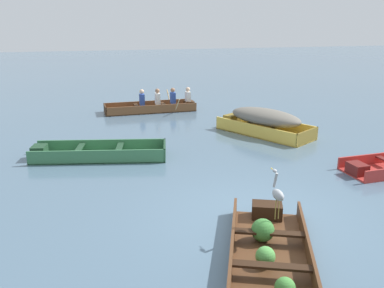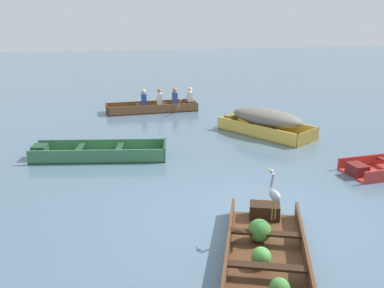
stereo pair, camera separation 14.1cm
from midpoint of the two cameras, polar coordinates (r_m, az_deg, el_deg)
The scene contains 6 objects.
ground_plane at distance 8.41m, azimuth 8.78°, elevation -9.75°, with size 80.00×80.00×0.00m, color slate.
dinghy_dark_varnish_foreground at distance 7.15m, azimuth 10.31°, elevation -13.81°, with size 2.31×3.54×0.44m.
skiff_green_near_moored at distance 11.88m, azimuth -12.57°, elevation -1.21°, with size 3.69×1.60×0.37m.
skiff_yellow_mid_moored at distance 13.99m, azimuth 10.04°, elevation 3.22°, with size 2.70×3.28×0.83m.
rowboat_wooden_brown_with_crew at distance 17.25m, azimuth -4.26°, elevation 5.16°, with size 3.63×2.21×0.91m.
heron_on_dinghy at distance 7.27m, azimuth 11.48°, elevation -6.50°, with size 0.17×0.46×0.84m.
Camera 2 is at (-2.68, -7.02, 3.76)m, focal length 40.00 mm.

